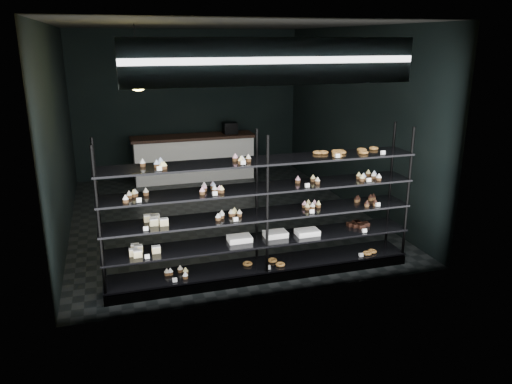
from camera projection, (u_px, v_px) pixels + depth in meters
room at (218, 125)px, 8.35m from camera, size 5.01×6.01×3.20m
display_shelf at (261, 231)px, 6.39m from camera, size 4.00×0.50×1.91m
signage at (276, 62)px, 5.33m from camera, size 3.30×0.05×0.50m
pendant_lamp at (138, 79)px, 6.88m from camera, size 0.32×0.32×0.89m
service_counter at (194, 157)px, 10.96m from camera, size 2.68×0.65×1.23m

